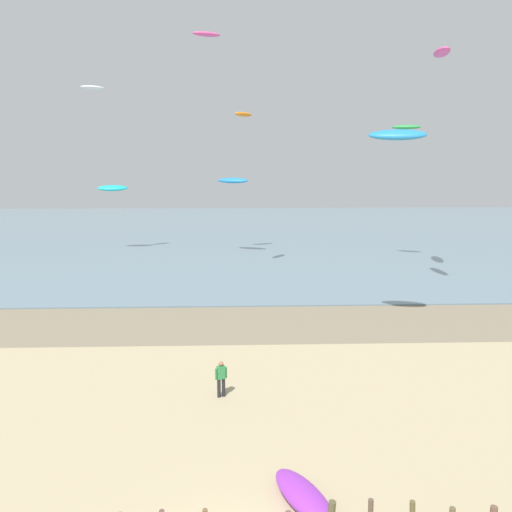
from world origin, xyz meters
name	(u,v)px	position (x,y,z in m)	size (l,w,h in m)	color
wet_sand_strip	(236,324)	(0.00, 20.21, 0.00)	(120.00, 7.60, 0.01)	#84755B
sea	(237,234)	(0.00, 59.00, 0.05)	(160.00, 70.00, 0.10)	slate
person_nearest_camera	(221,378)	(-0.61, 9.97, 0.92)	(0.54, 0.34, 1.71)	#232328
grounded_kite	(303,496)	(2.22, 2.49, 0.30)	(3.01, 1.09, 0.60)	purple
kite_aloft_0	(243,114)	(0.68, 34.34, 14.28)	(2.37, 0.76, 0.38)	orange
kite_aloft_1	(406,127)	(15.97, 37.28, 13.38)	(2.66, 0.85, 0.43)	green
kite_aloft_2	(233,180)	(-0.37, 42.70, 8.19)	(3.39, 1.08, 0.54)	#2384D1
kite_aloft_3	(206,34)	(-2.62, 38.03, 21.61)	(2.62, 0.84, 0.42)	#E54C99
kite_aloft_4	(442,52)	(15.98, 29.64, 18.61)	(3.47, 1.11, 0.55)	#E54C99
kite_aloft_5	(397,135)	(9.17, 17.49, 11.93)	(3.21, 1.03, 0.51)	#2384D1
kite_aloft_7	(112,188)	(-13.67, 45.63, 7.24)	(3.23, 1.03, 0.52)	#19B2B7
kite_aloft_8	(93,87)	(-13.99, 41.12, 17.29)	(2.36, 0.76, 0.38)	white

